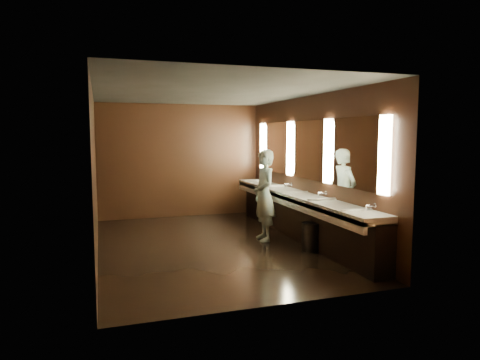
# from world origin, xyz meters

# --- Properties ---
(floor) EXTENTS (6.00, 6.00, 0.00)m
(floor) POSITION_xyz_m (0.00, 0.00, 0.00)
(floor) COLOR black
(floor) RESTS_ON ground
(ceiling) EXTENTS (4.00, 6.00, 0.02)m
(ceiling) POSITION_xyz_m (0.00, 0.00, 2.80)
(ceiling) COLOR #2D2D2B
(ceiling) RESTS_ON wall_back
(wall_back) EXTENTS (4.00, 0.02, 2.80)m
(wall_back) POSITION_xyz_m (0.00, 3.00, 1.40)
(wall_back) COLOR black
(wall_back) RESTS_ON floor
(wall_front) EXTENTS (4.00, 0.02, 2.80)m
(wall_front) POSITION_xyz_m (0.00, -3.00, 1.40)
(wall_front) COLOR black
(wall_front) RESTS_ON floor
(wall_left) EXTENTS (0.02, 6.00, 2.80)m
(wall_left) POSITION_xyz_m (-2.00, 0.00, 1.40)
(wall_left) COLOR black
(wall_left) RESTS_ON floor
(wall_right) EXTENTS (0.02, 6.00, 2.80)m
(wall_right) POSITION_xyz_m (2.00, 0.00, 1.40)
(wall_right) COLOR black
(wall_right) RESTS_ON floor
(sink_counter) EXTENTS (0.55, 5.40, 1.01)m
(sink_counter) POSITION_xyz_m (1.79, 0.00, 0.50)
(sink_counter) COLOR black
(sink_counter) RESTS_ON floor
(mirror_band) EXTENTS (0.06, 5.03, 1.15)m
(mirror_band) POSITION_xyz_m (1.98, -0.00, 1.75)
(mirror_band) COLOR #FBF2C0
(mirror_band) RESTS_ON wall_right
(person) EXTENTS (0.45, 0.66, 1.76)m
(person) POSITION_xyz_m (1.08, 0.05, 0.88)
(person) COLOR #99D6E5
(person) RESTS_ON floor
(trash_bin) EXTENTS (0.43, 0.43, 0.51)m
(trash_bin) POSITION_xyz_m (1.58, -0.96, 0.25)
(trash_bin) COLOR black
(trash_bin) RESTS_ON floor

